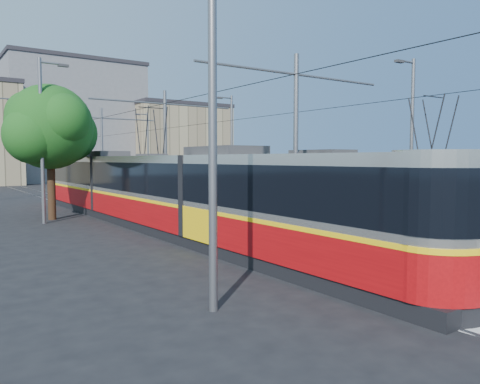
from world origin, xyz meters
TOP-DOWN VIEW (x-y plane):
  - platform at (0.00, 17.00)m, footprint 4.00×50.00m
  - tactile_strip_left at (-1.45, 17.00)m, footprint 0.70×50.00m
  - tactile_strip_right at (1.45, 17.00)m, footprint 0.70×50.00m
  - rails at (0.00, 17.00)m, footprint 8.71×70.00m
  - tram_left at (-3.60, 13.88)m, footprint 2.43×31.25m
  - tram_right at (3.60, 4.34)m, footprint 2.43×29.30m
  - catenary at (0.00, 14.15)m, footprint 9.20×70.00m
  - street_lamps at (-0.00, 21.00)m, footprint 15.18×38.22m
  - shelter at (0.10, 13.68)m, footprint 1.04×1.30m
  - tree at (-6.54, 19.52)m, footprint 4.81×4.45m
  - building_centre at (6.00, 64.00)m, footprint 18.36×14.28m
  - building_right at (20.00, 58.00)m, footprint 14.28×10.20m

SIDE VIEW (x-z plane):
  - rails at x=0.00m, z-range 0.00..0.03m
  - platform at x=0.00m, z-range 0.00..0.30m
  - tactile_strip_left at x=-1.45m, z-range 0.30..0.31m
  - tactile_strip_right at x=1.45m, z-range 0.30..0.31m
  - shelter at x=0.10m, z-range 0.36..2.85m
  - tram_left at x=-3.60m, z-range -1.04..4.46m
  - tram_right at x=3.60m, z-range -0.89..4.61m
  - street_lamps at x=0.00m, z-range 0.18..8.18m
  - catenary at x=0.00m, z-range 1.02..8.02m
  - tree at x=-6.54m, z-range 1.23..8.22m
  - building_right at x=20.00m, z-range 0.01..11.38m
  - building_centre at x=6.00m, z-range 0.01..16.90m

